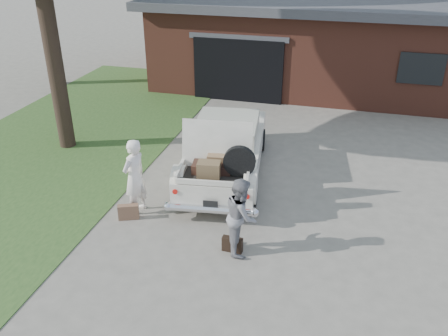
# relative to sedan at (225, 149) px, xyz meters

# --- Properties ---
(ground) EXTENTS (90.00, 90.00, 0.00)m
(ground) POSITION_rel_sedan_xyz_m (0.45, -2.34, -0.70)
(ground) COLOR gray
(ground) RESTS_ON ground
(grass_strip) EXTENTS (6.00, 16.00, 0.02)m
(grass_strip) POSITION_rel_sedan_xyz_m (-5.05, 0.66, -0.69)
(grass_strip) COLOR #2D4C1E
(grass_strip) RESTS_ON ground
(house) EXTENTS (12.80, 7.80, 3.30)m
(house) POSITION_rel_sedan_xyz_m (1.43, 9.13, 0.97)
(house) COLOR brown
(house) RESTS_ON ground
(sedan) EXTENTS (2.42, 4.92, 1.94)m
(sedan) POSITION_rel_sedan_xyz_m (0.00, 0.00, 0.00)
(sedan) COLOR white
(sedan) RESTS_ON ground
(woman_left) EXTENTS (0.58, 0.72, 1.72)m
(woman_left) POSITION_rel_sedan_xyz_m (-1.42, -2.20, 0.16)
(woman_left) COLOR white
(woman_left) RESTS_ON ground
(woman_right) EXTENTS (0.76, 0.88, 1.55)m
(woman_right) POSITION_rel_sedan_xyz_m (1.11, -2.94, 0.08)
(woman_right) COLOR gray
(woman_right) RESTS_ON ground
(suitcase_left) EXTENTS (0.46, 0.30, 0.34)m
(suitcase_left) POSITION_rel_sedan_xyz_m (-1.47, -2.53, -0.53)
(suitcase_left) COLOR #875E44
(suitcase_left) RESTS_ON ground
(suitcase_right) EXTENTS (0.41, 0.15, 0.31)m
(suitcase_right) POSITION_rel_sedan_xyz_m (0.97, -3.06, -0.54)
(suitcase_right) COLOR black
(suitcase_right) RESTS_ON ground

